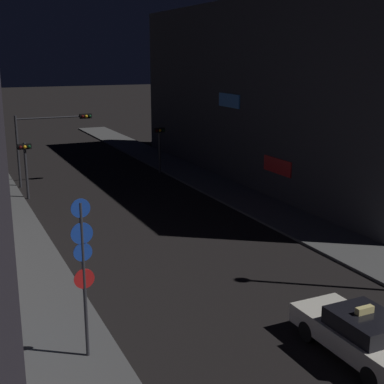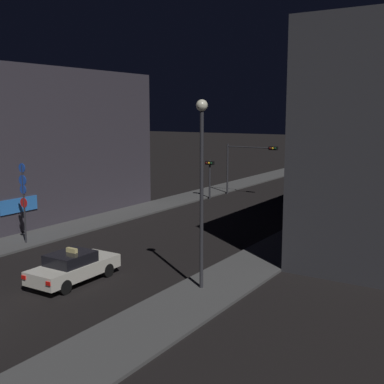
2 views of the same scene
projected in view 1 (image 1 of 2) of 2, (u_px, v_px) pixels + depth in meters
sidewalk_right at (202, 180)px, 37.86m from camera, size 3.15×60.62×0.12m
building_facade_right at (270, 92)px, 37.55m from camera, size 6.42×30.12×12.06m
taxi at (361, 334)px, 15.54m from camera, size 1.84×4.46×1.62m
traffic_light_overhead at (49, 133)px, 35.88m from camera, size 5.06×0.42×4.75m
traffic_light_left_kerb at (25, 158)px, 32.38m from camera, size 0.80×0.42×3.48m
traffic_light_right_kerb at (160, 140)px, 39.56m from camera, size 0.80×0.42×3.46m
sign_pole_left at (83, 265)px, 14.91m from camera, size 0.61×0.10×4.67m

